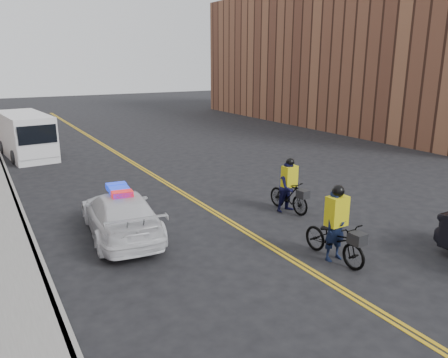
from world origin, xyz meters
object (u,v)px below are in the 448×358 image
object	(u,v)px
cyclist_far	(289,190)
cargo_van	(26,136)
police_cruiser	(121,214)
cyclist_near	(335,234)

from	to	relation	value
cyclist_far	cargo_van	bearing A→B (deg)	110.69
police_cruiser	cargo_van	distance (m)	13.86
police_cruiser	cargo_van	size ratio (longest dim) A/B	0.84
cyclist_far	cyclist_near	bearing A→B (deg)	-115.01
cargo_van	cyclist_near	xyz separation A→B (m)	(5.58, -18.36, -0.44)
police_cruiser	cargo_van	world-z (taller)	cargo_van
cyclist_near	cyclist_far	bearing A→B (deg)	67.61
police_cruiser	cargo_van	xyz separation A→B (m)	(-1.08, 13.81, 0.47)
cyclist_near	cyclist_far	world-z (taller)	cyclist_near
cyclist_near	cyclist_far	distance (m)	4.01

